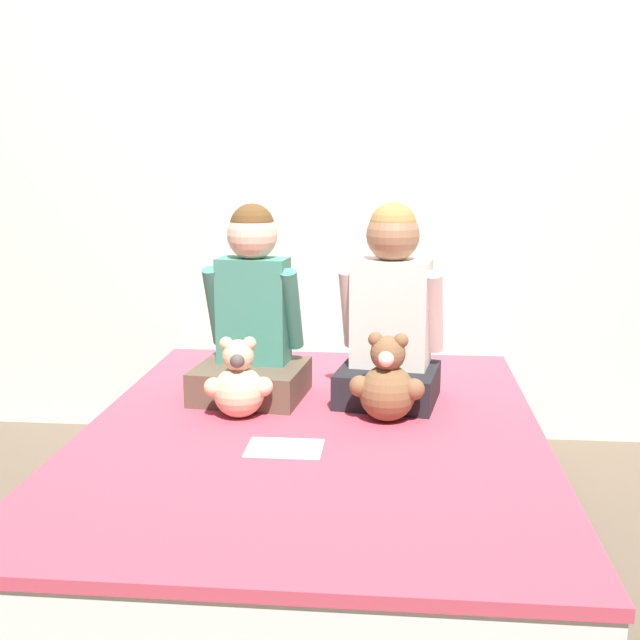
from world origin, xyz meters
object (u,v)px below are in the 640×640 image
Objects in this scene: bed at (313,488)px; child_on_right at (391,315)px; teddy_bear_held_by_left_child at (239,384)px; sign_card at (285,448)px; child_on_left at (252,319)px; teddy_bear_held_by_right_child at (387,384)px.

child_on_right reaches higher than bed.
teddy_bear_held_by_left_child is 1.21× the size of sign_card.
sign_card is at bearing -63.96° from child_on_left.
child_on_left is 2.34× the size of teddy_bear_held_by_right_child.
teddy_bear_held_by_left_child is at bearing 162.60° from bed.
child_on_left is 3.06× the size of sign_card.
child_on_right is at bearing 60.14° from sign_card.
teddy_bear_held_by_left_child is (-0.46, -0.23, -0.18)m from child_on_right.
teddy_bear_held_by_right_child is 0.40m from sign_card.
teddy_bear_held_by_right_child reaches higher than sign_card.
teddy_bear_held_by_right_child is (-0.01, -0.23, -0.17)m from child_on_right.
child_on_right is 3.10× the size of sign_card.
child_on_left reaches higher than teddy_bear_held_by_right_child.
bed is at bearing -46.14° from child_on_left.
teddy_bear_held_by_left_child is (-0.24, 0.07, 0.30)m from bed.
teddy_bear_held_by_left_child is at bearing -143.84° from child_on_right.
bed is 6.73× the size of teddy_bear_held_by_right_child.
child_on_right is 2.36× the size of teddy_bear_held_by_right_child.
teddy_bear_held_by_right_child is at bearing 20.91° from bed.
teddy_bear_held_by_right_child is at bearing -82.11° from child_on_right.
teddy_bear_held_by_left_child is at bearing -84.29° from child_on_left.
teddy_bear_held_by_right_child is at bearing 44.05° from sign_card.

